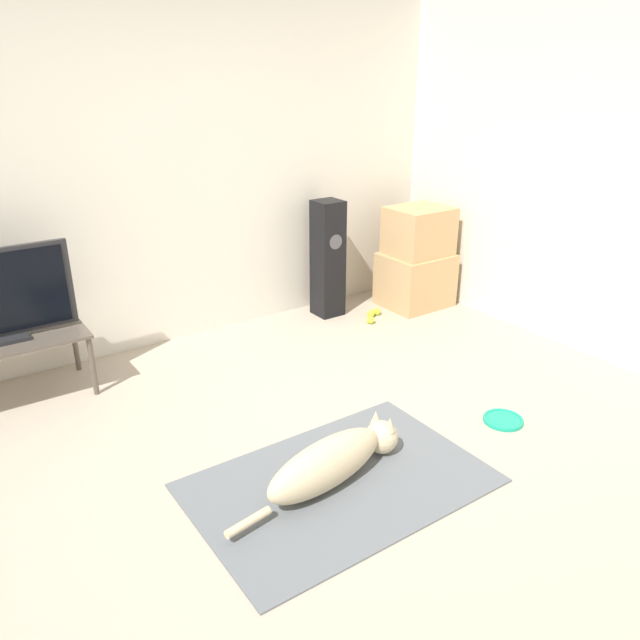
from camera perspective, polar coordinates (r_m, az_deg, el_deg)
ground_plane at (r=3.43m, az=-1.32°, el=-13.92°), size 12.00×12.00×0.00m
wall_back at (r=4.72m, az=-15.99°, el=12.40°), size 8.00×0.06×2.55m
wall_right at (r=4.77m, az=26.13°, el=11.10°), size 0.06×8.00×2.55m
area_rug at (r=3.36m, az=1.79°, el=-14.66°), size 1.51×1.00×0.01m
dog at (r=3.29m, az=1.25°, el=-12.71°), size 1.14×0.34×0.26m
frisbee at (r=4.02m, az=16.41°, el=-8.74°), size 0.24×0.24×0.03m
cardboard_box_lower at (r=5.66m, az=8.69°, el=3.68°), size 0.57×0.49×0.47m
cardboard_box_upper at (r=5.54m, az=9.03°, el=8.04°), size 0.51×0.44×0.41m
floor_speaker at (r=5.30m, az=0.72°, el=5.60°), size 0.22×0.23×0.99m
tv_stand at (r=4.39m, az=-27.17°, el=-2.29°), size 1.02×0.49×0.43m
tennis_ball_by_boxes at (r=5.44m, az=5.22°, el=0.79°), size 0.07×0.07×0.07m
tennis_ball_near_speaker at (r=5.25m, az=4.65°, el=0.00°), size 0.07×0.07×0.07m
tennis_ball_loose_on_carpet at (r=5.38m, az=4.67°, el=0.59°), size 0.07×0.07×0.07m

